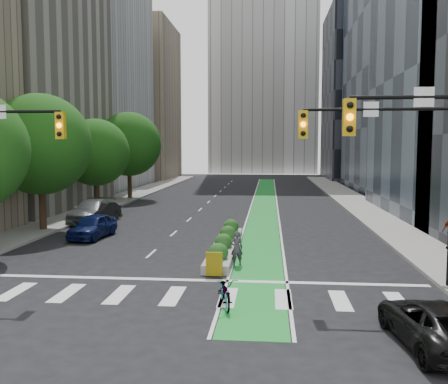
% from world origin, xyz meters
% --- Properties ---
extents(ground, '(160.00, 160.00, 0.00)m').
position_xyz_m(ground, '(0.00, 0.00, 0.00)').
color(ground, black).
rests_on(ground, ground).
extents(sidewalk_left, '(3.60, 90.00, 0.15)m').
position_xyz_m(sidewalk_left, '(-11.80, 25.00, 0.07)').
color(sidewalk_left, gray).
rests_on(sidewalk_left, ground).
extents(sidewalk_right, '(3.60, 90.00, 0.15)m').
position_xyz_m(sidewalk_right, '(11.80, 25.00, 0.07)').
color(sidewalk_right, gray).
rests_on(sidewalk_right, ground).
extents(bike_lane_paint, '(2.20, 70.00, 0.01)m').
position_xyz_m(bike_lane_paint, '(3.00, 30.00, 0.01)').
color(bike_lane_paint, '#198E2D').
rests_on(bike_lane_paint, ground).
extents(building_beige, '(14.00, 18.00, 30.00)m').
position_xyz_m(building_beige, '(-20.00, 24.00, 15.00)').
color(building_beige, '#B7AD99').
rests_on(building_beige, ground).
extents(building_lt_mid, '(14.00, 22.00, 48.00)m').
position_xyz_m(building_lt_mid, '(-21.00, 45.00, 24.00)').
color(building_lt_mid, silver).
rests_on(building_lt_mid, ground).
extents(building_tan_far, '(14.00, 16.00, 26.00)m').
position_xyz_m(building_tan_far, '(-20.00, 66.00, 13.00)').
color(building_tan_far, tan).
rests_on(building_tan_far, ground).
extents(building_glass_far, '(14.00, 24.00, 42.00)m').
position_xyz_m(building_glass_far, '(21.00, 45.00, 21.00)').
color(building_glass_far, '#19212D').
rests_on(building_glass_far, ground).
extents(building_dark_end, '(14.00, 18.00, 28.00)m').
position_xyz_m(building_dark_end, '(20.00, 68.00, 14.00)').
color(building_dark_end, black).
rests_on(building_dark_end, ground).
extents(building_distant, '(22.00, 16.00, 70.00)m').
position_xyz_m(building_distant, '(2.00, 90.00, 35.00)').
color(building_distant, silver).
rests_on(building_distant, ground).
extents(tree_mid, '(6.40, 6.40, 8.78)m').
position_xyz_m(tree_mid, '(-11.00, 12.00, 5.57)').
color(tree_mid, black).
rests_on(tree_mid, ground).
extents(tree_midfar, '(5.60, 5.60, 7.76)m').
position_xyz_m(tree_midfar, '(-11.00, 22.00, 4.95)').
color(tree_midfar, black).
rests_on(tree_midfar, ground).
extents(tree_far, '(6.60, 6.60, 9.00)m').
position_xyz_m(tree_far, '(-11.00, 32.00, 5.69)').
color(tree_far, black).
rests_on(tree_far, ground).
extents(signal_right, '(5.82, 0.51, 7.20)m').
position_xyz_m(signal_right, '(8.67, 0.47, 4.80)').
color(signal_right, black).
rests_on(signal_right, ground).
extents(median_planter, '(1.20, 10.26, 1.10)m').
position_xyz_m(median_planter, '(1.20, 7.04, 0.37)').
color(median_planter, gray).
rests_on(median_planter, ground).
extents(bicycle, '(1.14, 2.12, 1.06)m').
position_xyz_m(bicycle, '(2.00, -2.00, 0.53)').
color(bicycle, gray).
rests_on(bicycle, ground).
extents(cyclist, '(0.67, 0.53, 1.60)m').
position_xyz_m(cyclist, '(2.00, 3.92, 0.80)').
color(cyclist, '#3B353F').
rests_on(cyclist, ground).
extents(parked_car_left_near, '(2.08, 4.35, 1.43)m').
position_xyz_m(parked_car_left_near, '(-7.00, 10.03, 0.72)').
color(parked_car_left_near, '#0B1545').
rests_on(parked_car_left_near, ground).
extents(parked_car_left_mid, '(1.97, 4.42, 1.41)m').
position_xyz_m(parked_car_left_mid, '(-8.69, 16.11, 0.70)').
color(parked_car_left_mid, black).
rests_on(parked_car_left_mid, ground).
extents(parked_car_left_far, '(2.25, 5.48, 1.59)m').
position_xyz_m(parked_car_left_far, '(-9.31, 16.24, 0.79)').
color(parked_car_left_far, '#5C5F61').
rests_on(parked_car_left_far, ground).
extents(parked_car_right, '(2.56, 4.70, 1.25)m').
position_xyz_m(parked_car_right, '(8.00, -4.82, 0.62)').
color(parked_car_right, black).
rests_on(parked_car_right, ground).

